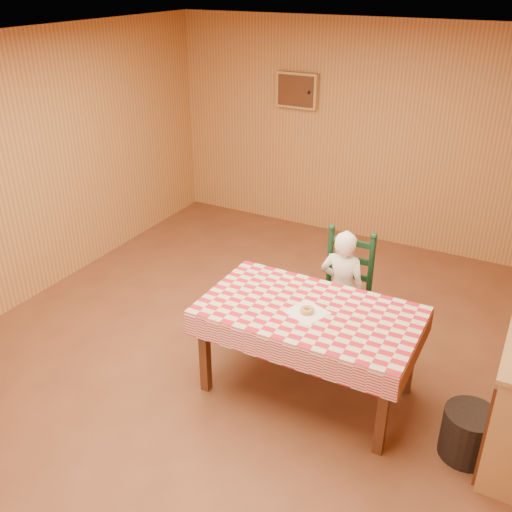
% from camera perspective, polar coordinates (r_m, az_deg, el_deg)
% --- Properties ---
extents(ground, '(6.00, 6.00, 0.00)m').
position_cam_1_polar(ground, '(5.05, -1.09, -10.57)').
color(ground, brown).
rests_on(ground, ground).
extents(cabin_walls, '(5.10, 6.05, 2.65)m').
position_cam_1_polar(cabin_walls, '(4.65, 1.94, 11.33)').
color(cabin_walls, '#BE8144').
rests_on(cabin_walls, ground).
extents(dining_table, '(1.66, 0.96, 0.77)m').
position_cam_1_polar(dining_table, '(4.38, 5.34, -6.24)').
color(dining_table, '#522B16').
rests_on(dining_table, ground).
extents(ladder_chair, '(0.44, 0.40, 1.08)m').
position_cam_1_polar(ladder_chair, '(5.11, 8.76, -3.66)').
color(ladder_chair, black).
rests_on(ladder_chair, ground).
extents(seated_child, '(0.41, 0.27, 1.12)m').
position_cam_1_polar(seated_child, '(5.03, 8.58, -3.37)').
color(seated_child, white).
rests_on(seated_child, ground).
extents(napkin, '(0.34, 0.34, 0.00)m').
position_cam_1_polar(napkin, '(4.30, 5.13, -5.62)').
color(napkin, white).
rests_on(napkin, dining_table).
extents(donut, '(0.12, 0.12, 0.04)m').
position_cam_1_polar(donut, '(4.28, 5.14, -5.40)').
color(donut, '#C79447').
rests_on(donut, napkin).
extents(storage_bin, '(0.46, 0.46, 0.37)m').
position_cam_1_polar(storage_bin, '(4.39, 20.46, -16.30)').
color(storage_bin, black).
rests_on(storage_bin, ground).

